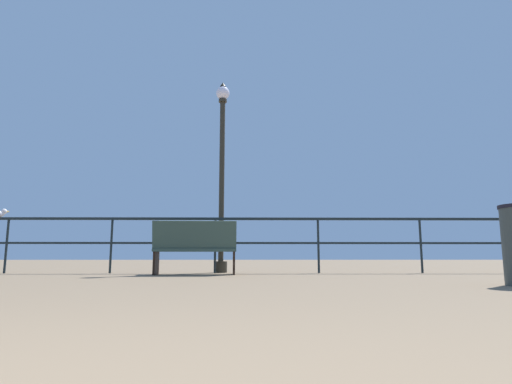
# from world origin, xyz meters

# --- Properties ---
(pier_railing) EXTENTS (20.09, 0.05, 1.07)m
(pier_railing) POSITION_xyz_m (-0.00, 8.01, 0.79)
(pier_railing) COLOR black
(pier_railing) RESTS_ON ground_plane
(bench_near_left) EXTENTS (1.48, 0.66, 0.94)m
(bench_near_left) POSITION_xyz_m (-0.30, 7.34, 0.51)
(bench_near_left) COLOR #33483F
(bench_near_left) RESTS_ON ground_plane
(lamppost_center) EXTENTS (0.28, 0.28, 3.97)m
(lamppost_center) POSITION_xyz_m (0.09, 8.26, 2.16)
(lamppost_center) COLOR #2E291F
(lamppost_center) RESTS_ON ground_plane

